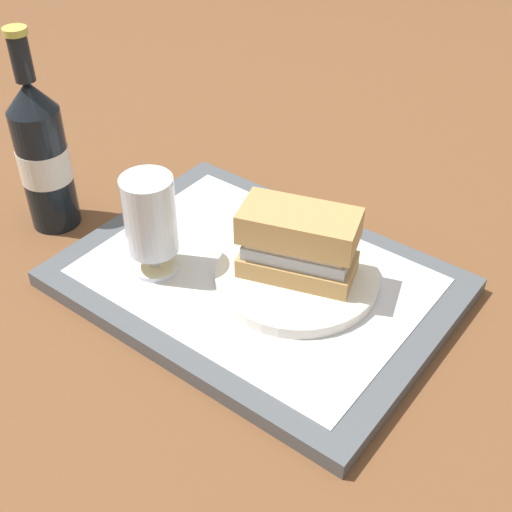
% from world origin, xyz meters
% --- Properties ---
extents(ground_plane, '(3.00, 3.00, 0.00)m').
position_xyz_m(ground_plane, '(0.00, 0.00, 0.00)').
color(ground_plane, brown).
extents(tray, '(0.44, 0.32, 0.02)m').
position_xyz_m(tray, '(0.00, 0.00, 0.01)').
color(tray, '#4C5156').
rests_on(tray, ground_plane).
extents(placemat, '(0.38, 0.27, 0.00)m').
position_xyz_m(placemat, '(0.00, 0.00, 0.02)').
color(placemat, silver).
rests_on(placemat, tray).
extents(plate, '(0.19, 0.19, 0.01)m').
position_xyz_m(plate, '(-0.04, -0.02, 0.03)').
color(plate, silver).
rests_on(plate, placemat).
extents(sandwich, '(0.14, 0.10, 0.08)m').
position_xyz_m(sandwich, '(-0.04, -0.02, 0.08)').
color(sandwich, tan).
rests_on(sandwich, plate).
extents(beer_glass, '(0.06, 0.06, 0.12)m').
position_xyz_m(beer_glass, '(0.10, 0.06, 0.09)').
color(beer_glass, silver).
rests_on(beer_glass, placemat).
extents(beer_bottle, '(0.07, 0.07, 0.27)m').
position_xyz_m(beer_bottle, '(0.30, 0.05, 0.10)').
color(beer_bottle, black).
rests_on(beer_bottle, ground_plane).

